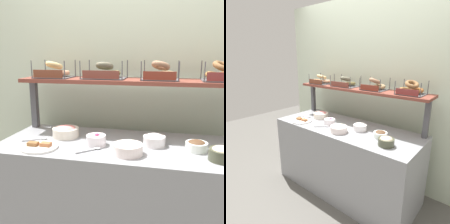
% 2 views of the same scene
% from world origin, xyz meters
% --- Properties ---
extents(back_wall, '(2.98, 0.06, 2.40)m').
position_xyz_m(back_wall, '(0.00, 0.55, 1.20)').
color(back_wall, beige).
rests_on(back_wall, ground_plane).
extents(deli_counter, '(1.78, 0.70, 0.85)m').
position_xyz_m(deli_counter, '(0.00, 0.00, 0.42)').
color(deli_counter, gray).
rests_on(deli_counter, ground_plane).
extents(shelf_riser_left, '(0.05, 0.05, 0.40)m').
position_xyz_m(shelf_riser_left, '(-0.83, 0.27, 1.05)').
color(shelf_riser_left, '#4C4C51').
rests_on(shelf_riser_left, deli_counter).
extents(upper_shelf, '(1.74, 0.32, 0.03)m').
position_xyz_m(upper_shelf, '(0.00, 0.27, 1.26)').
color(upper_shelf, brown).
rests_on(upper_shelf, shelf_riser_left).
extents(bowl_beet_salad, '(0.14, 0.14, 0.08)m').
position_xyz_m(bowl_beet_salad, '(-0.19, -0.06, 0.89)').
color(bowl_beet_salad, white).
rests_on(bowl_beet_salad, deli_counter).
extents(bowl_tuna_salad, '(0.15, 0.15, 0.09)m').
position_xyz_m(bowl_tuna_salad, '(0.61, -0.16, 0.89)').
color(bowl_tuna_salad, '#464935').
rests_on(bowl_tuna_salad, deli_counter).
extents(bowl_cream_cheese, '(0.15, 0.15, 0.09)m').
position_xyz_m(bowl_cream_cheese, '(0.20, 0.02, 0.89)').
color(bowl_cream_cheese, white).
rests_on(bowl_cream_cheese, deli_counter).
extents(bowl_chocolate_spread, '(0.14, 0.14, 0.07)m').
position_xyz_m(bowl_chocolate_spread, '(0.48, -0.02, 0.89)').
color(bowl_chocolate_spread, white).
rests_on(bowl_chocolate_spread, deli_counter).
extents(bowl_lox_spread, '(0.20, 0.20, 0.09)m').
position_xyz_m(bowl_lox_spread, '(-0.47, 0.06, 0.89)').
color(bowl_lox_spread, silver).
rests_on(bowl_lox_spread, deli_counter).
extents(bowl_scallion_spread, '(0.19, 0.19, 0.09)m').
position_xyz_m(bowl_scallion_spread, '(0.05, -0.18, 0.89)').
color(bowl_scallion_spread, white).
rests_on(bowl_scallion_spread, deli_counter).
extents(serving_plate_white, '(0.25, 0.25, 0.04)m').
position_xyz_m(serving_plate_white, '(-0.55, -0.21, 0.86)').
color(serving_plate_white, white).
rests_on(serving_plate_white, deli_counter).
extents(serving_spoon_near_plate, '(0.16, 0.10, 0.01)m').
position_xyz_m(serving_spoon_near_plate, '(-0.63, -0.05, 0.86)').
color(serving_spoon_near_plate, '#B7B7BC').
rests_on(serving_spoon_near_plate, deli_counter).
extents(serving_spoon_by_edge, '(0.14, 0.13, 0.01)m').
position_xyz_m(serving_spoon_by_edge, '(-0.19, -0.17, 0.86)').
color(serving_spoon_by_edge, '#B7B7BC').
rests_on(serving_spoon_by_edge, deli_counter).
extents(bagel_basket_plain, '(0.29, 0.26, 0.14)m').
position_xyz_m(bagel_basket_plain, '(-0.63, 0.26, 1.33)').
color(bagel_basket_plain, '#4C4C51').
rests_on(bagel_basket_plain, upper_shelf).
extents(bagel_basket_poppy, '(0.33, 0.26, 0.14)m').
position_xyz_m(bagel_basket_poppy, '(-0.22, 0.27, 1.33)').
color(bagel_basket_poppy, '#4C4C51').
rests_on(bagel_basket_poppy, upper_shelf).
extents(bagel_basket_everything, '(0.28, 0.25, 0.15)m').
position_xyz_m(bagel_basket_everything, '(0.21, 0.27, 1.33)').
color(bagel_basket_everything, '#4C4C51').
rests_on(bagel_basket_everything, upper_shelf).
extents(bagel_basket_cinnamon_raisin, '(0.28, 0.26, 0.15)m').
position_xyz_m(bagel_basket_cinnamon_raisin, '(0.64, 0.27, 1.33)').
color(bagel_basket_cinnamon_raisin, '#4C4C51').
rests_on(bagel_basket_cinnamon_raisin, upper_shelf).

